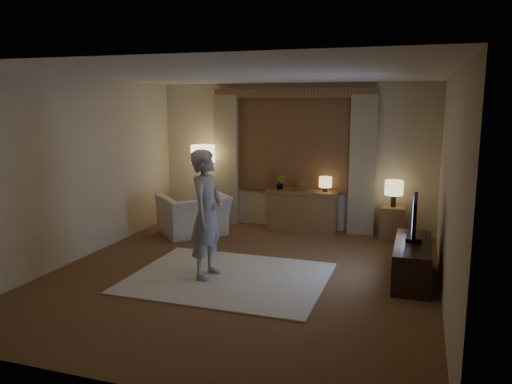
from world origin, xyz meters
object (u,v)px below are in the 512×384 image
at_px(sideboard, 302,212).
at_px(armchair, 194,215).
at_px(tv_stand, 412,261).
at_px(side_table, 392,223).
at_px(person, 207,214).

height_order(sideboard, armchair, same).
height_order(armchair, tv_stand, armchair).
relative_size(sideboard, tv_stand, 0.86).
xyz_separation_m(side_table, person, (-2.18, -2.65, 0.57)).
bearing_deg(person, armchair, 31.18).
height_order(side_table, person, person).
bearing_deg(tv_stand, sideboard, 134.25).
bearing_deg(side_table, tv_stand, -79.35).
distance_m(sideboard, armchair, 1.91).
relative_size(armchair, person, 0.65).
relative_size(armchair, tv_stand, 0.77).
xyz_separation_m(tv_stand, person, (-2.54, -0.75, 0.60)).
bearing_deg(armchair, sideboard, 158.21).
bearing_deg(person, sideboard, -12.04).
distance_m(armchair, side_table, 3.37).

